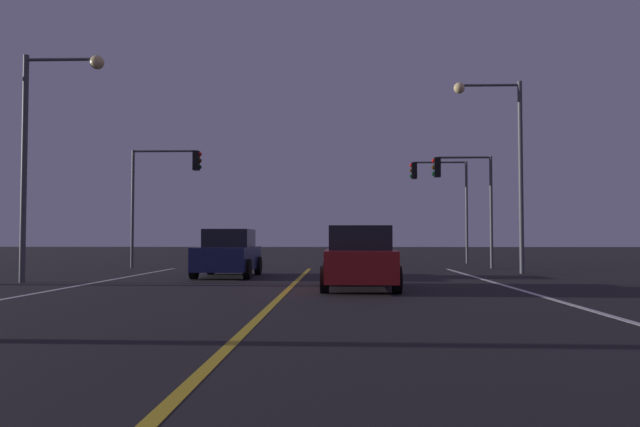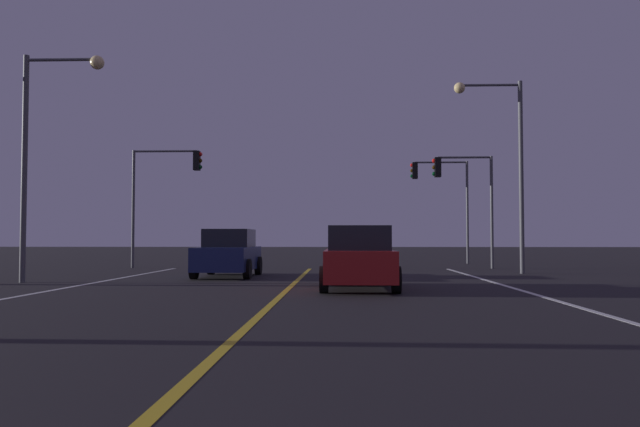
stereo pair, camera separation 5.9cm
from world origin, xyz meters
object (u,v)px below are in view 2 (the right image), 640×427
at_px(car_oncoming, 229,254).
at_px(traffic_light_far_right, 440,188).
at_px(car_lead_same_lane, 359,259).
at_px(traffic_light_near_left, 166,180).
at_px(traffic_light_near_right, 463,185).
at_px(street_lamp_left_mid, 45,134).
at_px(street_lamp_right_far, 504,149).

height_order(car_oncoming, traffic_light_far_right, traffic_light_far_right).
xyz_separation_m(car_lead_same_lane, traffic_light_near_left, (-8.65, 11.62, 3.26)).
bearing_deg(traffic_light_far_right, traffic_light_near_left, 22.09).
relative_size(car_lead_same_lane, traffic_light_near_right, 0.84).
distance_m(traffic_light_near_left, traffic_light_far_right, 14.63).
bearing_deg(traffic_light_near_right, street_lamp_left_mid, 32.79).
relative_size(traffic_light_near_right, street_lamp_left_mid, 0.72).
xyz_separation_m(traffic_light_near_right, traffic_light_near_left, (-13.71, 0.00, 0.27)).
bearing_deg(traffic_light_near_left, street_lamp_left_mid, -96.46).
xyz_separation_m(car_oncoming, traffic_light_far_right, (9.43, 11.87, 3.32)).
bearing_deg(traffic_light_near_right, car_oncoming, 33.63).
xyz_separation_m(car_oncoming, street_lamp_left_mid, (-5.21, -3.15, 3.80)).
distance_m(car_oncoming, traffic_light_far_right, 15.52).
bearing_deg(traffic_light_near_left, car_oncoming, -57.08).
bearing_deg(car_lead_same_lane, street_lamp_left_mid, 77.84).
xyz_separation_m(traffic_light_near_left, traffic_light_far_right, (13.55, 5.50, 0.06)).
bearing_deg(traffic_light_far_right, car_oncoming, 51.55).
distance_m(car_lead_same_lane, street_lamp_right_far, 10.41).
bearing_deg(car_oncoming, car_lead_same_lane, 40.73).
xyz_separation_m(traffic_light_near_left, street_lamp_left_mid, (-1.08, -9.53, 0.54)).
relative_size(car_oncoming, traffic_light_far_right, 0.77).
distance_m(traffic_light_far_right, street_lamp_left_mid, 20.98).
relative_size(street_lamp_left_mid, street_lamp_right_far, 0.94).
bearing_deg(street_lamp_right_far, traffic_light_near_left, -15.59).
height_order(traffic_light_near_left, street_lamp_left_mid, street_lamp_left_mid).
bearing_deg(traffic_light_near_left, street_lamp_right_far, -15.59).
bearing_deg(street_lamp_left_mid, traffic_light_near_right, 32.79).
distance_m(traffic_light_near_right, traffic_light_far_right, 5.51).
height_order(car_oncoming, street_lamp_left_mid, street_lamp_left_mid).
relative_size(car_oncoming, street_lamp_right_far, 0.57).
height_order(traffic_light_near_right, traffic_light_near_left, traffic_light_near_left).
distance_m(car_lead_same_lane, traffic_light_near_left, 14.85).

